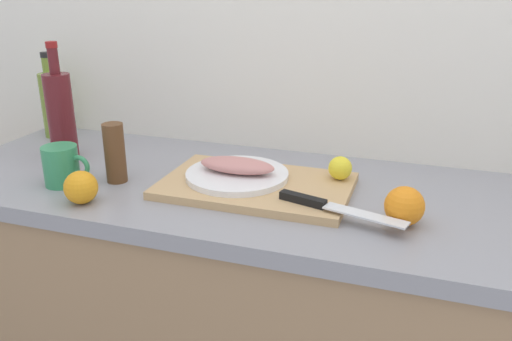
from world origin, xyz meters
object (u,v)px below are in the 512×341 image
Objects in this scene: cutting_board at (256,186)px; white_plate at (237,175)px; lemon_0 at (340,168)px; coffee_mug_2 at (62,166)px; pepper_mill at (115,153)px; chef_knife at (325,205)px; olive_oil_bottle at (52,103)px; wine_bottle at (61,114)px; fish_fillet at (237,165)px.

white_plate is (-0.05, 0.01, 0.02)m from cutting_board.
lemon_0 is 0.46× the size of coffee_mug_2.
pepper_mill is (0.11, 0.06, 0.03)m from coffee_mug_2.
chef_knife is 0.55m from pepper_mill.
white_plate is at bearing 170.66° from chef_knife.
olive_oil_bottle is at bearing 176.64° from chef_knife.
lemon_0 is at bearing -8.20° from olive_oil_bottle.
cutting_board is 1.39× the size of wine_bottle.
coffee_mug_2 is at bearing -162.86° from chef_knife.
chef_knife is 1.06× the size of olive_oil_bottle.
wine_bottle is 2.17× the size of pepper_mill.
wine_bottle is at bearing 175.46° from cutting_board.
fish_fillet is 0.44m from coffee_mug_2.
fish_fillet is 0.54m from wine_bottle.
coffee_mug_2 is (0.30, -0.34, -0.06)m from olive_oil_bottle.
white_plate is at bearing -3.68° from wine_bottle.
wine_bottle is (-0.54, 0.03, 0.10)m from white_plate.
lemon_0 is at bearing 105.59° from chef_knife.
cutting_board is 3.02× the size of pepper_mill.
pepper_mill reaches higher than chef_knife.
cutting_board is 0.60m from wine_bottle.
lemon_0 reaches higher than white_plate.
chef_knife is 0.66m from coffee_mug_2.
pepper_mill is (-0.35, -0.06, 0.07)m from cutting_board.
cutting_board is 0.49m from coffee_mug_2.
chef_knife is (0.19, -0.10, 0.02)m from cutting_board.
cutting_board is 1.79× the size of white_plate.
cutting_board is at bearing -16.20° from olive_oil_bottle.
fish_fillet is at bearing 0.00° from white_plate.
cutting_board is 0.36m from pepper_mill.
cutting_board is 0.21m from lemon_0.
white_plate is at bearing 167.07° from cutting_board.
chef_knife is 4.93× the size of lemon_0.
chef_knife is 1.90× the size of pepper_mill.
coffee_mug_2 is 0.84× the size of pepper_mill.
fish_fillet is at bearing 13.41° from pepper_mill.
chef_knife is at bearing -24.60° from fish_fillet.
olive_oil_bottle reaches higher than white_plate.
chef_knife is at bearing -89.66° from lemon_0.
wine_bottle is at bearing 155.84° from pepper_mill.
cutting_board is at bearing -4.54° from wine_bottle.
lemon_0 is 0.97m from olive_oil_bottle.
olive_oil_bottle is 0.46m from coffee_mug_2.
fish_fillet is 0.58× the size of wine_bottle.
fish_fillet is 1.27× the size of pepper_mill.
cutting_board is at bearing 14.54° from coffee_mug_2.
olive_oil_bottle is (-0.76, 0.22, 0.10)m from cutting_board.
olive_oil_bottle is (-0.95, 0.14, 0.06)m from lemon_0.
fish_fillet is 0.25m from lemon_0.
white_plate is at bearing -163.47° from lemon_0.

